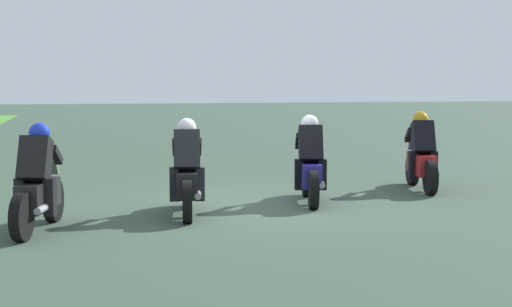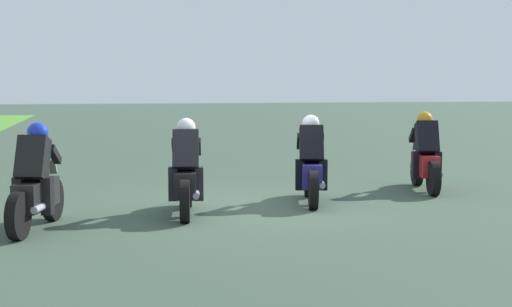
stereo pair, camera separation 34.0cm
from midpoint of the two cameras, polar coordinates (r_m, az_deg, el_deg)
ground_plane at (r=12.57m, az=0.59°, el=-4.03°), size 120.00×120.00×0.00m
rider_lane_a at (r=14.71m, az=13.40°, el=-0.34°), size 2.03×0.62×1.51m
rider_lane_b at (r=12.90m, az=4.96°, el=-1.01°), size 2.02×0.63×1.51m
rider_lane_c at (r=11.76m, az=-4.50°, el=-1.64°), size 2.04×0.58×1.51m
rider_lane_d at (r=10.90m, az=-15.52°, el=-2.38°), size 2.01×0.66×1.51m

